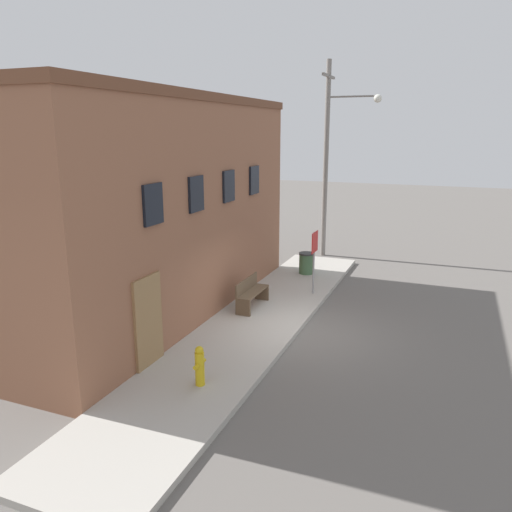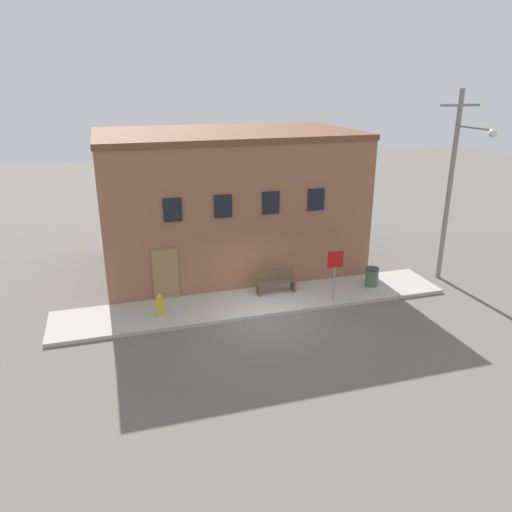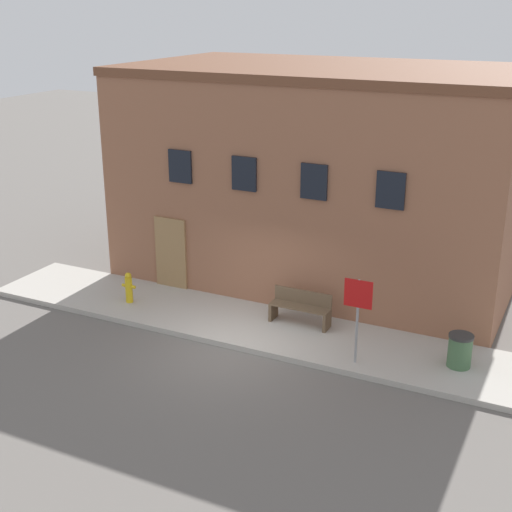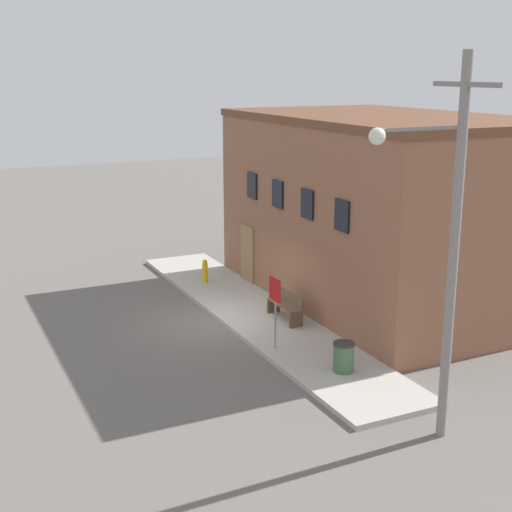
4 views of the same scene
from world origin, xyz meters
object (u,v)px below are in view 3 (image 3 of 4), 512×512
object	(u,v)px
fire_hydrant	(129,287)
stop_sign	(358,306)
trash_bin	(460,350)
bench	(301,308)

from	to	relation	value
fire_hydrant	stop_sign	distance (m)	6.78
fire_hydrant	trash_bin	xyz separation A→B (m)	(8.85, 0.29, -0.04)
bench	fire_hydrant	bearing A→B (deg)	-170.36
fire_hydrant	stop_sign	bearing A→B (deg)	-4.90
trash_bin	stop_sign	bearing A→B (deg)	-158.21
bench	trash_bin	distance (m)	4.13
trash_bin	fire_hydrant	bearing A→B (deg)	-178.11
stop_sign	bench	bearing A→B (deg)	144.51
fire_hydrant	trash_bin	size ratio (longest dim) A/B	1.11
trash_bin	bench	bearing A→B (deg)	172.85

